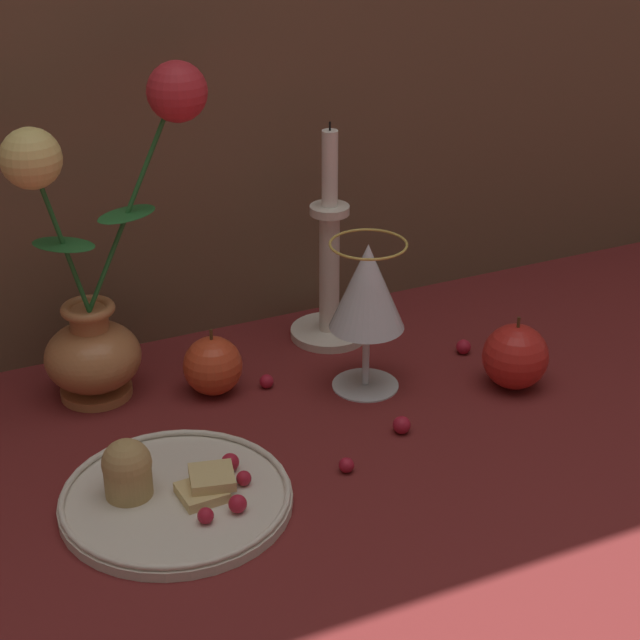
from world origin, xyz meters
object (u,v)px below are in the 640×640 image
object	(u,v)px
vase	(97,284)
apple_near_glass	(213,366)
candlestick	(329,277)
apple_beside_vase	(515,357)
wine_glass	(367,292)
plate_with_pastries	(170,492)

from	to	relation	value
vase	apple_near_glass	world-z (taller)	vase
candlestick	apple_beside_vase	distance (m)	0.24
wine_glass	apple_beside_vase	xyz separation A→B (m)	(0.15, -0.07, -0.08)
wine_glass	apple_near_glass	distance (m)	0.19
wine_glass	candlestick	distance (m)	0.13
candlestick	plate_with_pastries	bearing A→B (deg)	-138.80
plate_with_pastries	wine_glass	bearing A→B (deg)	24.15
plate_with_pastries	wine_glass	size ratio (longest dim) A/B	1.26
apple_beside_vase	wine_glass	bearing A→B (deg)	155.63
plate_with_pastries	candlestick	distance (m)	0.38
candlestick	apple_near_glass	bearing A→B (deg)	-158.85
apple_beside_vase	vase	bearing A→B (deg)	157.37
plate_with_pastries	apple_beside_vase	distance (m)	0.42
vase	candlestick	distance (m)	0.29
candlestick	apple_beside_vase	size ratio (longest dim) A/B	3.13
plate_with_pastries	apple_near_glass	xyz separation A→B (m)	(0.11, 0.18, 0.02)
vase	plate_with_pastries	distance (m)	0.26
vase	apple_beside_vase	bearing A→B (deg)	-22.63
plate_with_pastries	apple_beside_vase	size ratio (longest dim) A/B	2.55
plate_with_pastries	vase	bearing A→B (deg)	90.07
candlestick	apple_near_glass	distance (m)	0.19
candlestick	vase	bearing A→B (deg)	-175.79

